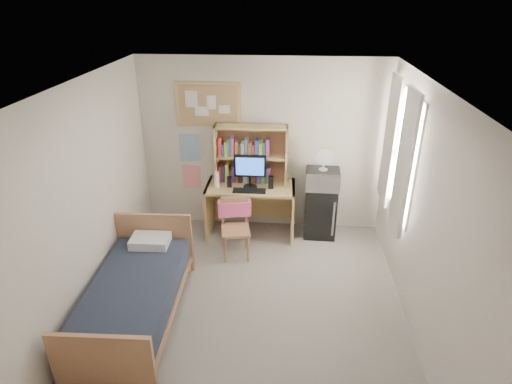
# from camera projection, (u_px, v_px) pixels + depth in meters

# --- Properties ---
(floor) EXTENTS (3.60, 4.20, 0.02)m
(floor) POSITION_uv_depth(u_px,v_px,m) (250.00, 312.00, 5.02)
(floor) COLOR gray
(floor) RESTS_ON ground
(ceiling) EXTENTS (3.60, 4.20, 0.02)m
(ceiling) POSITION_uv_depth(u_px,v_px,m) (248.00, 88.00, 3.89)
(ceiling) COLOR white
(ceiling) RESTS_ON wall_back
(wall_back) EXTENTS (3.60, 0.04, 2.60)m
(wall_back) POSITION_uv_depth(u_px,v_px,m) (262.00, 146.00, 6.34)
(wall_back) COLOR beige
(wall_back) RESTS_ON floor
(wall_front) EXTENTS (3.60, 0.04, 2.60)m
(wall_front) POSITION_uv_depth(u_px,v_px,m) (217.00, 380.00, 2.56)
(wall_front) COLOR beige
(wall_front) RESTS_ON floor
(wall_left) EXTENTS (0.04, 4.20, 2.60)m
(wall_left) POSITION_uv_depth(u_px,v_px,m) (82.00, 207.00, 4.58)
(wall_left) COLOR beige
(wall_left) RESTS_ON floor
(wall_right) EXTENTS (0.04, 4.20, 2.60)m
(wall_right) POSITION_uv_depth(u_px,v_px,m) (426.00, 220.00, 4.32)
(wall_right) COLOR beige
(wall_right) RESTS_ON floor
(window_unit) EXTENTS (0.10, 1.40, 1.70)m
(window_unit) POSITION_uv_depth(u_px,v_px,m) (399.00, 152.00, 5.28)
(window_unit) COLOR white
(window_unit) RESTS_ON wall_right
(curtain_left) EXTENTS (0.04, 0.55, 1.70)m
(curtain_left) POSITION_uv_depth(u_px,v_px,m) (404.00, 163.00, 4.92)
(curtain_left) COLOR silver
(curtain_left) RESTS_ON wall_right
(curtain_right) EXTENTS (0.04, 0.55, 1.70)m
(curtain_right) POSITION_uv_depth(u_px,v_px,m) (390.00, 141.00, 5.64)
(curtain_right) COLOR silver
(curtain_right) RESTS_ON wall_right
(bulletin_board) EXTENTS (0.94, 0.03, 0.64)m
(bulletin_board) POSITION_uv_depth(u_px,v_px,m) (208.00, 104.00, 6.11)
(bulletin_board) COLOR tan
(bulletin_board) RESTS_ON wall_back
(poster_wave) EXTENTS (0.30, 0.01, 0.42)m
(poster_wave) POSITION_uv_depth(u_px,v_px,m) (189.00, 148.00, 6.43)
(poster_wave) COLOR #2963A4
(poster_wave) RESTS_ON wall_back
(poster_japan) EXTENTS (0.28, 0.01, 0.36)m
(poster_japan) POSITION_uv_depth(u_px,v_px,m) (192.00, 176.00, 6.63)
(poster_japan) COLOR red
(poster_japan) RESTS_ON wall_back
(desk) EXTENTS (1.30, 0.66, 0.81)m
(desk) POSITION_uv_depth(u_px,v_px,m) (251.00, 210.00, 6.43)
(desk) COLOR tan
(desk) RESTS_ON floor
(desk_chair) EXTENTS (0.49, 0.49, 0.84)m
(desk_chair) POSITION_uv_depth(u_px,v_px,m) (236.00, 230.00, 5.88)
(desk_chair) COLOR #AB7851
(desk_chair) RESTS_ON floor
(mini_fridge) EXTENTS (0.47, 0.47, 0.79)m
(mini_fridge) POSITION_uv_depth(u_px,v_px,m) (320.00, 211.00, 6.43)
(mini_fridge) COLOR black
(mini_fridge) RESTS_ON floor
(bed) EXTENTS (0.98, 1.89, 0.51)m
(bed) POSITION_uv_depth(u_px,v_px,m) (135.00, 300.00, 4.80)
(bed) COLOR #1A2030
(bed) RESTS_ON floor
(hutch) EXTENTS (1.05, 0.27, 0.86)m
(hutch) POSITION_uv_depth(u_px,v_px,m) (251.00, 154.00, 6.20)
(hutch) COLOR tan
(hutch) RESTS_ON desk
(monitor) EXTENTS (0.46, 0.04, 0.49)m
(monitor) POSITION_uv_depth(u_px,v_px,m) (250.00, 172.00, 6.09)
(monitor) COLOR black
(monitor) RESTS_ON desk
(keyboard) EXTENTS (0.47, 0.15, 0.02)m
(keyboard) POSITION_uv_depth(u_px,v_px,m) (249.00, 191.00, 6.07)
(keyboard) COLOR black
(keyboard) RESTS_ON desk
(speaker_left) EXTENTS (0.06, 0.06, 0.16)m
(speaker_left) POSITION_uv_depth(u_px,v_px,m) (229.00, 182.00, 6.18)
(speaker_left) COLOR black
(speaker_left) RESTS_ON desk
(speaker_right) EXTENTS (0.08, 0.08, 0.18)m
(speaker_right) POSITION_uv_depth(u_px,v_px,m) (271.00, 182.00, 6.14)
(speaker_right) COLOR black
(speaker_right) RESTS_ON desk
(water_bottle) EXTENTS (0.07, 0.07, 0.25)m
(water_bottle) POSITION_uv_depth(u_px,v_px,m) (217.00, 180.00, 6.14)
(water_bottle) COLOR white
(water_bottle) RESTS_ON desk
(hoodie) EXTENTS (0.48, 0.22, 0.22)m
(hoodie) POSITION_uv_depth(u_px,v_px,m) (235.00, 208.00, 5.96)
(hoodie) COLOR #FF6195
(hoodie) RESTS_ON desk_chair
(microwave) EXTENTS (0.49, 0.38, 0.28)m
(microwave) POSITION_uv_depth(u_px,v_px,m) (322.00, 179.00, 6.19)
(microwave) COLOR silver
(microwave) RESTS_ON mini_fridge
(desk_fan) EXTENTS (0.26, 0.26, 0.31)m
(desk_fan) POSITION_uv_depth(u_px,v_px,m) (324.00, 160.00, 6.06)
(desk_fan) COLOR white
(desk_fan) RESTS_ON microwave
(pillow) EXTENTS (0.48, 0.34, 0.11)m
(pillow) POSITION_uv_depth(u_px,v_px,m) (150.00, 241.00, 5.34)
(pillow) COLOR white
(pillow) RESTS_ON bed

